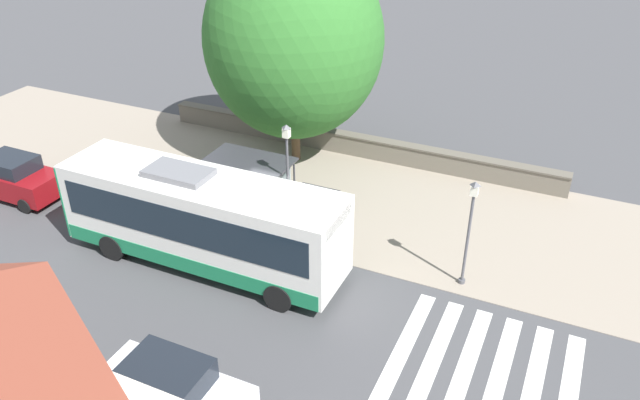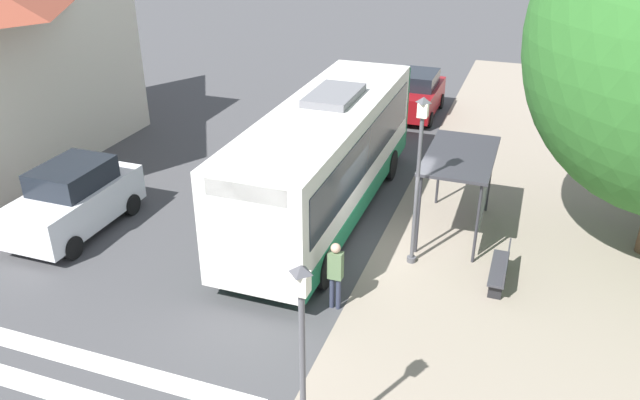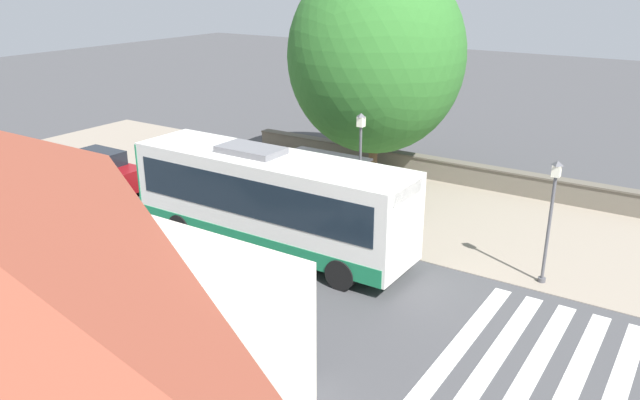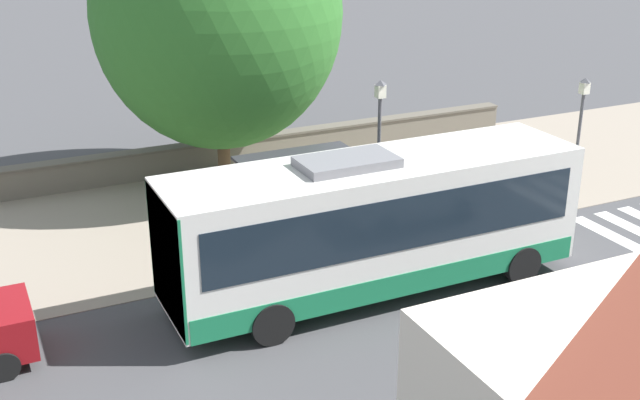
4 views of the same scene
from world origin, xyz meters
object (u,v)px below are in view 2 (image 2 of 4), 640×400
(street_lamp_far, at_px, (302,352))
(parked_car_far_lane, at_px, (74,199))
(bus, at_px, (325,157))
(parked_car_behind_bus, at_px, (417,95))
(pedestrian, at_px, (335,271))
(street_lamp_near, at_px, (418,170))
(bench, at_px, (501,268))
(bus_shelter, at_px, (465,167))

(street_lamp_far, height_order, parked_car_far_lane, street_lamp_far)
(bus, distance_m, parked_car_behind_bus, 10.07)
(pedestrian, xyz_separation_m, parked_car_far_lane, (8.19, -1.10, -0.07))
(street_lamp_near, height_order, street_lamp_far, street_lamp_near)
(bus, relative_size, parked_car_behind_bus, 2.55)
(bench, relative_size, parked_car_far_lane, 0.42)
(bus, bearing_deg, parked_car_behind_bus, -93.86)
(bench, bearing_deg, street_lamp_near, -6.72)
(bus, distance_m, parked_car_far_lane, 7.26)
(bench, height_order, parked_car_far_lane, parked_car_far_lane)
(bus_shelter, bearing_deg, street_lamp_far, 81.59)
(bus, bearing_deg, bench, 158.69)
(bus_shelter, xyz_separation_m, bench, (-1.36, 2.35, -1.54))
(pedestrian, bearing_deg, parked_car_behind_bus, -85.62)
(bus_shelter, distance_m, bench, 3.12)
(bus_shelter, bearing_deg, parked_car_far_lane, 18.90)
(bus_shelter, xyz_separation_m, street_lamp_far, (1.33, 8.99, 0.37))
(bus_shelter, bearing_deg, bus, 3.81)
(pedestrian, relative_size, street_lamp_far, 0.44)
(bus, xyz_separation_m, street_lamp_near, (-3.06, 1.81, 0.81))
(bench, relative_size, street_lamp_near, 0.38)
(pedestrian, height_order, street_lamp_near, street_lamp_near)
(bus, height_order, parked_car_behind_bus, bus)
(bench, relative_size, street_lamp_far, 0.43)
(parked_car_far_lane, bearing_deg, parked_car_behind_bus, -118.05)
(bus, bearing_deg, street_lamp_near, 149.29)
(bus_shelter, height_order, parked_car_behind_bus, bus_shelter)
(parked_car_far_lane, bearing_deg, bus, -152.80)
(parked_car_behind_bus, xyz_separation_m, parked_car_far_lane, (7.08, 13.30, 0.06))
(bus_shelter, relative_size, street_lamp_far, 0.85)
(bus, relative_size, street_lamp_near, 2.28)
(parked_car_far_lane, bearing_deg, bus_shelter, -161.10)
(pedestrian, height_order, street_lamp_far, street_lamp_far)
(bench, distance_m, parked_car_far_lane, 11.82)
(street_lamp_near, bearing_deg, bench, 173.28)
(bus, relative_size, street_lamp_far, 2.58)
(bus_shelter, height_order, bench, bus_shelter)
(street_lamp_near, relative_size, parked_car_behind_bus, 1.12)
(bus_shelter, relative_size, parked_car_behind_bus, 0.84)
(street_lamp_far, bearing_deg, parked_car_far_lane, -30.94)
(bus, relative_size, parked_car_far_lane, 2.52)
(pedestrian, distance_m, street_lamp_far, 4.63)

